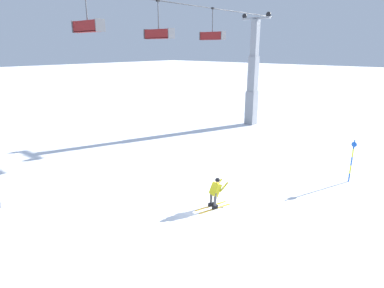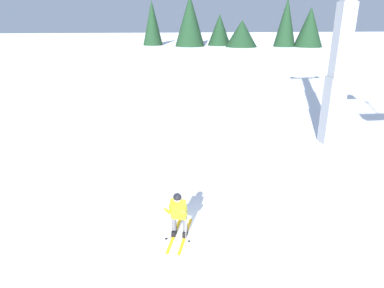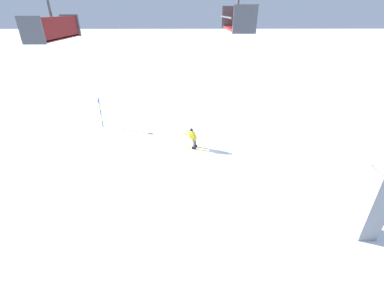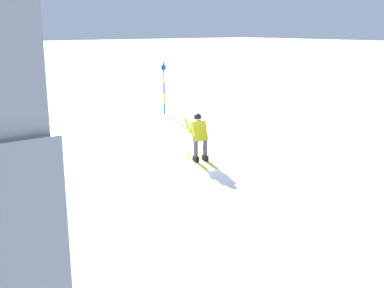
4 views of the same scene
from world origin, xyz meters
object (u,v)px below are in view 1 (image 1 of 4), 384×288
object	(u,v)px
chairlift_seat_middle	(212,35)
chairlift_seat_nearest	(87,26)
skier_carving_main	(215,191)
lift_tower_far	(253,81)
trail_marker_pole	(352,160)
chairlift_seat_second	(158,34)

from	to	relation	value
chairlift_seat_middle	chairlift_seat_nearest	bearing A→B (deg)	180.00
chairlift_seat_middle	skier_carving_main	bearing A→B (deg)	-140.68
skier_carving_main	chairlift_seat_middle	size ratio (longest dim) A/B	0.77
chairlift_seat_nearest	chairlift_seat_middle	distance (m)	10.75
lift_tower_far	trail_marker_pole	world-z (taller)	lift_tower_far
chairlift_seat_middle	lift_tower_far	bearing A→B (deg)	0.00
trail_marker_pole	lift_tower_far	bearing A→B (deg)	53.46
chairlift_seat_nearest	trail_marker_pole	size ratio (longest dim) A/B	0.97
chairlift_seat_second	chairlift_seat_middle	xyz separation A→B (m)	(5.64, -0.00, 0.03)
lift_tower_far	chairlift_seat_nearest	xyz separation A→B (m)	(-17.18, -0.00, 4.12)
lift_tower_far	trail_marker_pole	bearing A→B (deg)	-126.54
skier_carving_main	chairlift_seat_second	world-z (taller)	chairlift_seat_second
skier_carving_main	trail_marker_pole	world-z (taller)	trail_marker_pole
skier_carving_main	trail_marker_pole	xyz separation A→B (m)	(7.37, -3.83, 0.48)
skier_carving_main	trail_marker_pole	bearing A→B (deg)	-27.45
skier_carving_main	chairlift_seat_nearest	xyz separation A→B (m)	(-1.16, 7.86, 7.49)
chairlift_seat_nearest	chairlift_seat_second	xyz separation A→B (m)	(5.11, 0.00, -0.22)
skier_carving_main	lift_tower_far	xyz separation A→B (m)	(16.03, 7.86, 3.37)
skier_carving_main	chairlift_seat_second	size ratio (longest dim) A/B	0.76
trail_marker_pole	skier_carving_main	bearing A→B (deg)	152.55
chairlift_seat_nearest	chairlift_seat_second	world-z (taller)	same
skier_carving_main	chairlift_seat_nearest	bearing A→B (deg)	98.38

